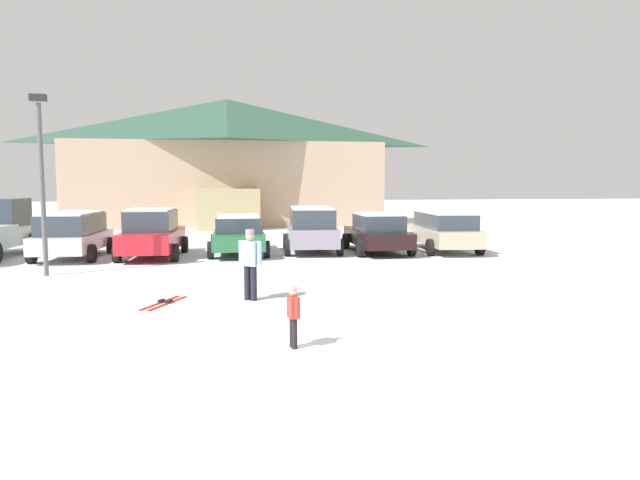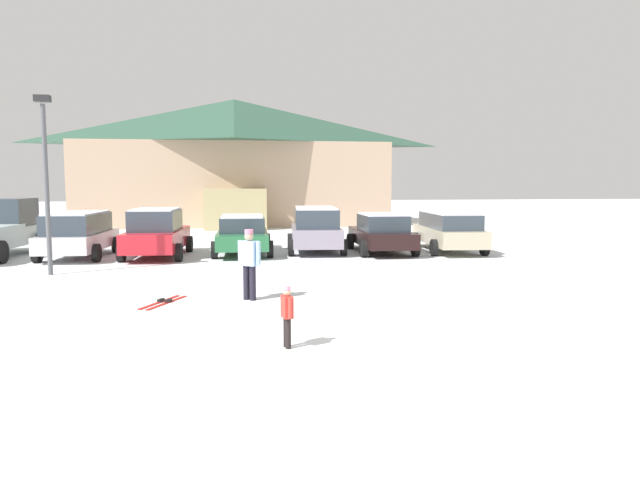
# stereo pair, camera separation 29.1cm
# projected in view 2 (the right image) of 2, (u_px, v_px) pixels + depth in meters

# --- Properties ---
(ground) EXTENTS (160.00, 160.00, 0.00)m
(ground) POSITION_uv_depth(u_px,v_px,m) (341.00, 377.00, 8.10)
(ground) COLOR silver
(ski_lodge) EXTENTS (19.95, 10.53, 8.25)m
(ski_lodge) POSITION_uv_depth(u_px,v_px,m) (235.00, 161.00, 38.09)
(ski_lodge) COLOR tan
(ski_lodge) RESTS_ON ground
(parked_silver_wagon) EXTENTS (2.37, 4.38, 1.68)m
(parked_silver_wagon) POSITION_uv_depth(u_px,v_px,m) (78.00, 233.00, 20.92)
(parked_silver_wagon) COLOR #C1B9BD
(parked_silver_wagon) RESTS_ON ground
(parked_red_sedan) EXTENTS (2.36, 4.50, 1.81)m
(parked_red_sedan) POSITION_uv_depth(u_px,v_px,m) (157.00, 233.00, 21.10)
(parked_red_sedan) COLOR red
(parked_red_sedan) RESTS_ON ground
(parked_green_coupe) EXTENTS (2.31, 4.73, 1.50)m
(parked_green_coupe) POSITION_uv_depth(u_px,v_px,m) (243.00, 234.00, 22.12)
(parked_green_coupe) COLOR #25643B
(parked_green_coupe) RESTS_ON ground
(parked_grey_wagon) EXTENTS (2.45, 4.18, 1.79)m
(parked_grey_wagon) POSITION_uv_depth(u_px,v_px,m) (316.00, 228.00, 22.59)
(parked_grey_wagon) COLOR gray
(parked_grey_wagon) RESTS_ON ground
(parked_black_sedan) EXTENTS (2.24, 4.46, 1.56)m
(parked_black_sedan) POSITION_uv_depth(u_px,v_px,m) (382.00, 233.00, 22.42)
(parked_black_sedan) COLOR black
(parked_black_sedan) RESTS_ON ground
(parked_beige_suv) EXTENTS (2.40, 4.83, 1.59)m
(parked_beige_suv) POSITION_uv_depth(u_px,v_px,m) (449.00, 230.00, 22.84)
(parked_beige_suv) COLOR #AFA589
(parked_beige_suv) RESTS_ON ground
(skier_adult_in_blue_parka) EXTENTS (0.52, 0.43, 1.67)m
(skier_adult_in_blue_parka) POSITION_uv_depth(u_px,v_px,m) (249.00, 260.00, 13.33)
(skier_adult_in_blue_parka) COLOR black
(skier_adult_in_blue_parka) RESTS_ON ground
(skier_child_in_red_jacket) EXTENTS (0.20, 0.38, 1.05)m
(skier_child_in_red_jacket) POSITION_uv_depth(u_px,v_px,m) (287.00, 313.00, 9.48)
(skier_child_in_red_jacket) COLOR black
(skier_child_in_red_jacket) RESTS_ON ground
(pair_of_skis) EXTENTS (0.95, 1.58, 0.08)m
(pair_of_skis) POSITION_uv_depth(u_px,v_px,m) (164.00, 302.00, 13.11)
(pair_of_skis) COLOR red
(pair_of_skis) RESTS_ON ground
(lamp_post) EXTENTS (0.44, 0.24, 5.29)m
(lamp_post) POSITION_uv_depth(u_px,v_px,m) (46.00, 175.00, 16.80)
(lamp_post) COLOR #515459
(lamp_post) RESTS_ON ground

